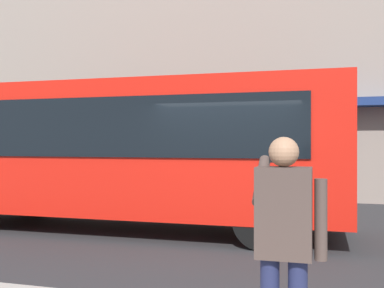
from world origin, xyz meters
The scene contains 4 objects.
ground_plane centered at (0.00, 0.00, 0.00)m, with size 60.00×60.00×0.00m, color #2B2B2D.
building_facade_far centered at (-0.02, -6.80, 5.99)m, with size 28.00×1.55×12.00m.
red_bus centered at (2.42, -0.75, 1.68)m, with size 9.05×2.54×3.08m.
pedestrian_photographer centered at (-1.31, 4.69, 1.14)m, with size 0.53×0.52×1.70m.
Camera 1 is at (-1.58, 8.06, 1.80)m, focal length 42.60 mm.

